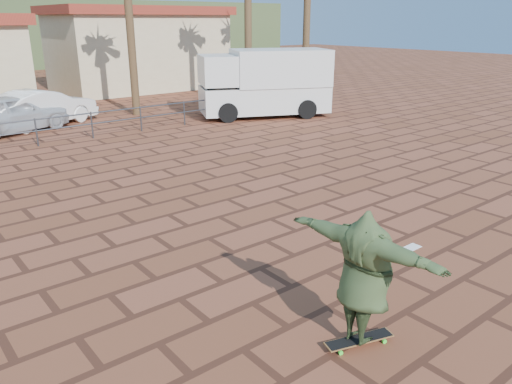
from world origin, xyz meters
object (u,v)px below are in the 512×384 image
at_px(car_white, 42,108).
at_px(campervan, 265,82).
at_px(skateboarder, 364,277).
at_px(longboard, 359,340).
at_px(car_silver, 9,114).

bearing_deg(car_white, campervan, -135.70).
relative_size(skateboarder, campervan, 0.38).
distance_m(longboard, car_white, 18.22).
bearing_deg(skateboarder, longboard, -22.53).
bearing_deg(longboard, car_silver, 108.01).
distance_m(car_silver, car_white, 1.61).
bearing_deg(campervan, skateboarder, -100.63).
bearing_deg(car_white, skateboarder, 155.33).
relative_size(longboard, skateboarder, 0.44).
distance_m(longboard, skateboarder, 0.97).
relative_size(skateboarder, car_white, 0.51).
relative_size(campervan, car_white, 1.35).
xyz_separation_m(longboard, skateboarder, (-0.00, -0.00, 0.97)).
relative_size(skateboarder, car_silver, 0.52).
distance_m(campervan, car_white, 9.65).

